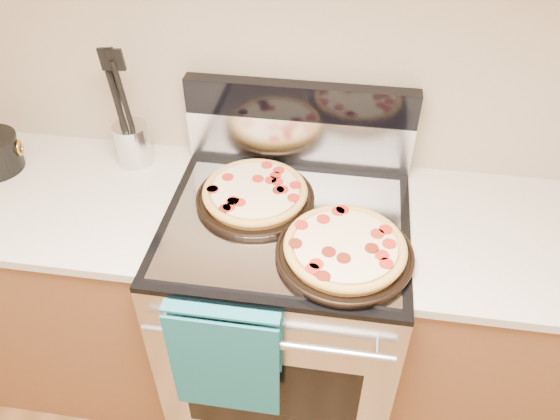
# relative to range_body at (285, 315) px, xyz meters

# --- Properties ---
(wall_back) EXTENTS (4.00, 0.00, 4.00)m
(wall_back) POSITION_rel_range_body_xyz_m (0.00, 0.35, 0.90)
(wall_back) COLOR tan
(wall_back) RESTS_ON ground
(range_body) EXTENTS (0.76, 0.68, 0.90)m
(range_body) POSITION_rel_range_body_xyz_m (0.00, 0.00, 0.00)
(range_body) COLOR #B7B7BC
(range_body) RESTS_ON ground
(oven_window) EXTENTS (0.56, 0.01, 0.40)m
(oven_window) POSITION_rel_range_body_xyz_m (0.00, -0.34, 0.00)
(oven_window) COLOR black
(oven_window) RESTS_ON range_body
(cooktop) EXTENTS (0.76, 0.68, 0.02)m
(cooktop) POSITION_rel_range_body_xyz_m (0.00, 0.00, 0.46)
(cooktop) COLOR black
(cooktop) RESTS_ON range_body
(backsplash_lower) EXTENTS (0.76, 0.06, 0.18)m
(backsplash_lower) POSITION_rel_range_body_xyz_m (0.00, 0.31, 0.56)
(backsplash_lower) COLOR silver
(backsplash_lower) RESTS_ON cooktop
(backsplash_upper) EXTENTS (0.76, 0.06, 0.12)m
(backsplash_upper) POSITION_rel_range_body_xyz_m (0.00, 0.31, 0.71)
(backsplash_upper) COLOR black
(backsplash_upper) RESTS_ON backsplash_lower
(oven_handle) EXTENTS (0.70, 0.03, 0.03)m
(oven_handle) POSITION_rel_range_body_xyz_m (0.00, -0.38, 0.35)
(oven_handle) COLOR silver
(oven_handle) RESTS_ON range_body
(dish_towel) EXTENTS (0.32, 0.05, 0.42)m
(dish_towel) POSITION_rel_range_body_xyz_m (-0.12, -0.38, 0.25)
(dish_towel) COLOR navy
(dish_towel) RESTS_ON oven_handle
(foil_sheet) EXTENTS (0.70, 0.55, 0.01)m
(foil_sheet) POSITION_rel_range_body_xyz_m (0.00, -0.03, 0.47)
(foil_sheet) COLOR gray
(foil_sheet) RESTS_ON cooktop
(cabinet_left) EXTENTS (1.00, 0.62, 0.88)m
(cabinet_left) POSITION_rel_range_body_xyz_m (-0.88, 0.03, -0.01)
(cabinet_left) COLOR brown
(cabinet_left) RESTS_ON ground
(countertop_left) EXTENTS (1.02, 0.64, 0.03)m
(countertop_left) POSITION_rel_range_body_xyz_m (-0.88, 0.03, 0.45)
(countertop_left) COLOR beige
(countertop_left) RESTS_ON cabinet_left
(cabinet_right) EXTENTS (1.00, 0.62, 0.88)m
(cabinet_right) POSITION_rel_range_body_xyz_m (0.88, 0.03, -0.01)
(cabinet_right) COLOR brown
(cabinet_right) RESTS_ON ground
(pepperoni_pizza_back) EXTENTS (0.47, 0.47, 0.05)m
(pepperoni_pizza_back) POSITION_rel_range_body_xyz_m (-0.11, 0.07, 0.50)
(pepperoni_pizza_back) COLOR #AC7634
(pepperoni_pizza_back) RESTS_ON foil_sheet
(pepperoni_pizza_front) EXTENTS (0.40, 0.40, 0.05)m
(pepperoni_pizza_front) POSITION_rel_range_body_xyz_m (0.19, -0.14, 0.50)
(pepperoni_pizza_front) COLOR #AC7634
(pepperoni_pizza_front) RESTS_ON foil_sheet
(utensil_crock) EXTENTS (0.16, 0.16, 0.15)m
(utensil_crock) POSITION_rel_range_body_xyz_m (-0.57, 0.24, 0.53)
(utensil_crock) COLOR silver
(utensil_crock) RESTS_ON countertop_left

